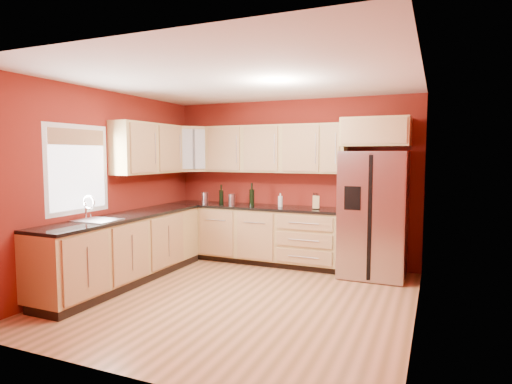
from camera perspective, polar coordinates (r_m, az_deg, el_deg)
floor at (r=5.33m, az=-2.36°, el=-13.97°), size 4.00×4.00×0.00m
ceiling at (r=5.11m, az=-2.47°, el=14.76°), size 4.00×4.00×0.00m
wall_back at (r=6.91m, az=4.75°, el=1.40°), size 4.00×0.04×2.60m
wall_front at (r=3.38m, az=-17.21°, el=-2.58°), size 4.00×0.04×2.60m
wall_left at (r=6.19m, az=-19.38°, el=0.71°), size 0.04×4.00×2.60m
wall_right at (r=4.57m, az=20.84°, el=-0.75°), size 0.04×4.00×2.60m
base_cabinets_back at (r=6.94m, az=-0.43°, el=-5.74°), size 2.90×0.60×0.88m
base_cabinets_left at (r=6.11m, az=-17.05°, el=-7.43°), size 0.60×2.80×0.88m
countertop_back at (r=6.86m, az=-0.47°, el=-1.97°), size 2.90×0.62×0.04m
countertop_left at (r=6.02m, az=-17.09°, el=-3.16°), size 0.62×2.80×0.04m
upper_cabinets_back at (r=6.83m, az=2.34°, el=5.77°), size 2.30×0.33×0.75m
upper_cabinets_left at (r=6.62m, az=-14.20°, el=5.65°), size 0.33×1.35×0.75m
corner_upper_cabinet at (r=7.31m, az=-8.65°, el=5.67°), size 0.67×0.67×0.75m
over_fridge_cabinet at (r=6.31m, az=15.74°, el=7.70°), size 0.92×0.60×0.40m
refrigerator at (r=6.28m, az=15.40°, el=-2.88°), size 0.90×0.75×1.78m
window at (r=5.80m, az=-22.64°, el=2.81°), size 0.03×0.90×1.00m
sink_faucet at (r=5.63m, az=-20.41°, el=-2.07°), size 0.50×0.42×0.30m
canister_left at (r=6.93m, az=-3.25°, el=-1.00°), size 0.13×0.13×0.18m
canister_right at (r=7.21m, az=-6.84°, el=-0.77°), size 0.12×0.12×0.18m
wine_bottle_a at (r=6.80m, az=-0.56°, el=-0.32°), size 0.09×0.09×0.36m
wine_bottle_b at (r=7.05m, az=-4.65°, el=-0.32°), size 0.09×0.09×0.32m
knife_block at (r=6.48m, az=8.01°, el=-1.38°), size 0.11×0.11×0.20m
soap_dispenser at (r=6.68m, az=3.27°, el=-1.09°), size 0.08×0.08×0.21m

